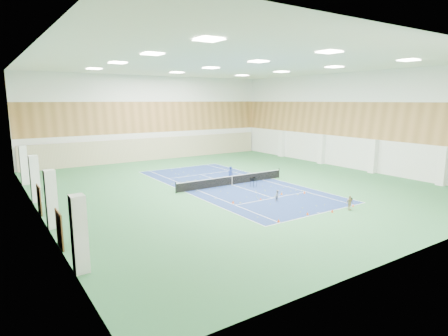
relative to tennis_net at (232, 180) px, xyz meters
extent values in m
plane|color=#2F6E3F|center=(0.00, 0.00, -0.55)|extent=(40.00, 40.00, 0.00)
cube|color=navy|center=(0.00, 0.00, -0.55)|extent=(10.97, 23.77, 0.01)
cube|color=#C6B793|center=(0.00, 19.75, 1.05)|extent=(35.40, 0.16, 3.20)
cube|color=#593319|center=(-17.92, -8.00, 0.55)|extent=(0.08, 1.80, 2.20)
cube|color=#593319|center=(-17.92, 0.00, 0.55)|extent=(0.08, 1.80, 2.20)
imported|color=navy|center=(0.58, 1.15, 0.30)|extent=(0.65, 0.45, 1.70)
imported|color=#94959C|center=(-0.38, -7.41, -0.05)|extent=(0.54, 0.45, 1.00)
imported|color=tan|center=(2.62, -12.50, 0.03)|extent=(0.71, 0.38, 1.16)
cone|color=#F1460C|center=(-3.96, -5.84, -0.42)|extent=(0.23, 0.23, 0.25)
cone|color=#F74F0D|center=(-1.29, -6.23, -0.46)|extent=(0.17, 0.17, 0.19)
cone|color=orange|center=(1.46, -5.90, -0.43)|extent=(0.22, 0.22, 0.24)
cone|color=#FF480D|center=(3.54, -6.74, -0.43)|extent=(0.22, 0.22, 0.25)
cone|color=#F2470C|center=(-4.08, -11.67, -0.43)|extent=(0.23, 0.23, 0.25)
cone|color=#FF600D|center=(-1.08, -11.59, -0.43)|extent=(0.21, 0.21, 0.23)
cone|color=#E73F0C|center=(1.02, -12.17, -0.43)|extent=(0.21, 0.21, 0.24)
cone|color=#FF470D|center=(3.70, -12.03, -0.45)|extent=(0.17, 0.17, 0.19)
camera|label=1|loc=(-21.46, -30.77, 8.02)|focal=30.00mm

